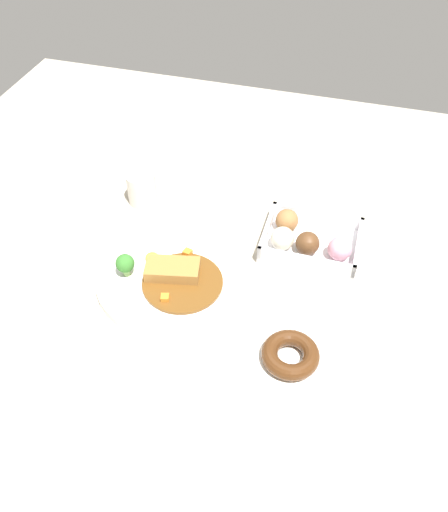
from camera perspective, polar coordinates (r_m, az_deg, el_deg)
The scene contains 5 objects.
ground_plane at distance 1.07m, azimuth -2.17°, elevation -2.77°, with size 1.60×1.60×0.00m, color #B2A893.
curry_plate at distance 1.07m, azimuth -5.90°, elevation -2.20°, with size 0.28×0.28×0.07m.
donut_box at distance 1.13m, azimuth 8.83°, elevation 1.64°, with size 0.20×0.15×0.06m.
chocolate_ring_donut at distance 0.95m, azimuth 7.01°, elevation -10.37°, with size 0.16×0.16×0.03m.
coffee_mug at distance 1.25m, azimuth -8.69°, elevation 7.12°, with size 0.07×0.07×0.07m, color silver.
Camera 1 is at (0.24, -0.68, 0.79)m, focal length 37.87 mm.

